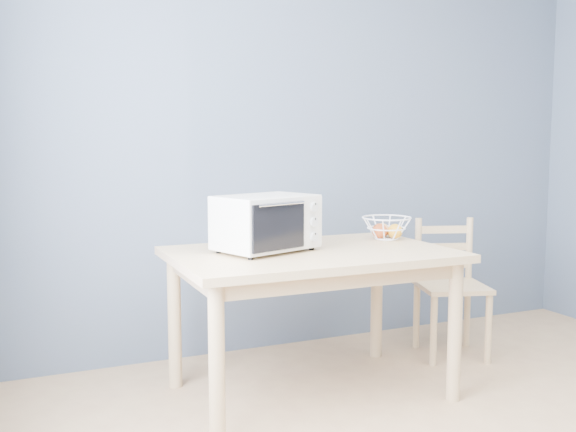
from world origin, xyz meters
name	(u,v)px	position (x,y,z in m)	size (l,w,h in m)	color
dining_table	(311,270)	(-0.42, 1.44, 0.65)	(1.40, 0.90, 0.75)	tan
toaster_oven	(263,222)	(-0.66, 1.49, 0.90)	(0.56, 0.49, 0.28)	silver
fruit_basket	(386,228)	(0.13, 1.61, 0.82)	(0.30, 0.30, 0.13)	white
dining_chair	(450,288)	(0.64, 1.67, 0.41)	(0.49, 0.49, 0.83)	tan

